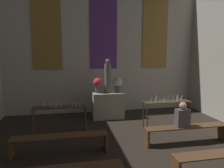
% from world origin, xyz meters
% --- Properties ---
extents(wall_back, '(8.10, 0.16, 5.63)m').
position_xyz_m(wall_back, '(0.00, 10.35, 2.85)').
color(wall_back, beige).
rests_on(wall_back, ground_plane).
extents(altar, '(1.15, 0.68, 0.97)m').
position_xyz_m(altar, '(0.00, 9.35, 0.49)').
color(altar, '#ADA38E').
rests_on(altar, ground_plane).
extents(statue, '(0.25, 0.25, 1.26)m').
position_xyz_m(statue, '(0.00, 9.35, 1.56)').
color(statue, slate).
rests_on(statue, altar).
extents(flower_vase_left, '(0.34, 0.34, 0.56)m').
position_xyz_m(flower_vase_left, '(-0.38, 9.35, 1.31)').
color(flower_vase_left, '#4C5666').
rests_on(flower_vase_left, altar).
extents(flower_vase_right, '(0.34, 0.34, 0.56)m').
position_xyz_m(flower_vase_right, '(0.38, 9.35, 1.31)').
color(flower_vase_right, '#4C5666').
rests_on(flower_vase_right, altar).
extents(candle_rack_left, '(1.56, 0.41, 1.07)m').
position_xyz_m(candle_rack_left, '(-1.72, 7.91, 0.77)').
color(candle_rack_left, '#473823').
rests_on(candle_rack_left, ground_plane).
extents(candle_rack_right, '(1.56, 0.41, 1.08)m').
position_xyz_m(candle_rack_right, '(1.72, 7.91, 0.77)').
color(candle_rack_right, '#473823').
rests_on(candle_rack_right, ground_plane).
extents(pew_back_left, '(2.31, 0.36, 0.48)m').
position_xyz_m(pew_back_left, '(-1.68, 6.63, 0.35)').
color(pew_back_left, brown).
rests_on(pew_back_left, ground_plane).
extents(pew_back_right, '(2.31, 0.36, 0.48)m').
position_xyz_m(pew_back_right, '(1.68, 6.63, 0.35)').
color(pew_back_right, brown).
rests_on(pew_back_right, ground_plane).
extents(person_seated, '(0.36, 0.24, 0.68)m').
position_xyz_m(person_seated, '(1.55, 6.63, 0.77)').
color(person_seated, '#564C56').
rests_on(person_seated, pew_back_right).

